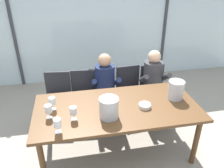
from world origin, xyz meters
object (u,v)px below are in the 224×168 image
object	(u,v)px
chair_near_curtain	(58,94)
wine_glass_center_pour	(48,109)
tasting_bowl	(145,106)
wine_glass_near_bucket	(52,101)
dining_table	(117,111)
wine_glass_by_left_taster	(57,123)
chair_center	(103,90)
person_charcoal_jacket	(154,81)
ice_bucket_secondary	(109,108)
wine_glass_spare_empty	(73,111)
ice_bucket_primary	(176,90)
wine_glass_by_right_taster	(104,100)
chair_near_window_right	(153,86)
person_navy_polo	(106,85)
chair_right_of_center	(129,87)

from	to	relation	value
chair_near_curtain	wine_glass_center_pour	size ratio (longest dim) A/B	4.99
tasting_bowl	wine_glass_near_bucket	size ratio (longest dim) A/B	0.90
dining_table	wine_glass_by_left_taster	xyz separation A→B (m)	(-0.74, -0.37, 0.19)
chair_center	tasting_bowl	distance (m)	1.14
wine_glass_center_pour	chair_center	bearing A→B (deg)	51.63
chair_near_curtain	wine_glass_by_left_taster	world-z (taller)	wine_glass_by_left_taster
person_charcoal_jacket	wine_glass_by_left_taster	distance (m)	1.94
ice_bucket_secondary	wine_glass_spare_empty	bearing A→B (deg)	176.00
ice_bucket_primary	wine_glass_by_left_taster	xyz separation A→B (m)	(-1.57, -0.42, -0.02)
chair_near_curtain	wine_glass_by_right_taster	bearing A→B (deg)	-48.36
person_charcoal_jacket	ice_bucket_primary	bearing A→B (deg)	-85.97
dining_table	chair_near_window_right	distance (m)	1.26
person_charcoal_jacket	ice_bucket_secondary	bearing A→B (deg)	-131.55
ice_bucket_secondary	wine_glass_by_left_taster	distance (m)	0.62
person_charcoal_jacket	wine_glass_by_left_taster	bearing A→B (deg)	-140.80
wine_glass_by_left_taster	chair_near_curtain	bearing A→B (deg)	92.64
tasting_bowl	wine_glass_spare_empty	xyz separation A→B (m)	(-0.91, -0.09, 0.09)
chair_center	wine_glass_spare_empty	bearing A→B (deg)	-120.84
wine_glass_by_left_taster	wine_glass_near_bucket	bearing A→B (deg)	98.95
chair_near_curtain	wine_glass_near_bucket	distance (m)	0.93
person_navy_polo	person_charcoal_jacket	world-z (taller)	same
chair_near_curtain	person_navy_polo	world-z (taller)	person_navy_polo
chair_near_curtain	wine_glass_center_pour	bearing A→B (deg)	-85.39
chair_near_window_right	ice_bucket_primary	distance (m)	0.94
wine_glass_spare_empty	wine_glass_by_left_taster	bearing A→B (deg)	-131.54
wine_glass_center_pour	person_charcoal_jacket	bearing A→B (deg)	27.48
chair_center	wine_glass_by_left_taster	xyz separation A→B (m)	(-0.69, -1.31, 0.38)
wine_glass_spare_empty	chair_near_curtain	bearing A→B (deg)	102.06
ice_bucket_secondary	wine_glass_near_bucket	bearing A→B (deg)	156.05
chair_near_curtain	person_navy_polo	bearing A→B (deg)	-3.50
wine_glass_by_left_taster	ice_bucket_primary	bearing A→B (deg)	15.15
ice_bucket_primary	tasting_bowl	distance (m)	0.51
wine_glass_near_bucket	wine_glass_by_right_taster	bearing A→B (deg)	-8.35
person_navy_polo	wine_glass_by_left_taster	xyz separation A→B (m)	(-0.72, -1.16, 0.21)
chair_right_of_center	wine_glass_spare_empty	size ratio (longest dim) A/B	4.99
tasting_bowl	chair_center	bearing A→B (deg)	110.95
wine_glass_spare_empty	chair_center	bearing A→B (deg)	65.08
chair_right_of_center	wine_glass_center_pour	bearing A→B (deg)	-145.87
dining_table	person_navy_polo	size ratio (longest dim) A/B	1.79
person_charcoal_jacket	wine_glass_near_bucket	size ratio (longest dim) A/B	6.83
dining_table	ice_bucket_primary	distance (m)	0.85
dining_table	ice_bucket_secondary	xyz separation A→B (m)	(-0.15, -0.20, 0.21)
chair_right_of_center	tasting_bowl	distance (m)	1.08
chair_near_window_right	wine_glass_center_pour	bearing A→B (deg)	-147.75
person_charcoal_jacket	chair_near_window_right	bearing A→B (deg)	71.52
chair_near_curtain	chair_center	xyz separation A→B (m)	(0.75, 0.00, 0.00)
chair_center	wine_glass_by_right_taster	xyz separation A→B (m)	(-0.12, -0.94, 0.38)
person_charcoal_jacket	chair_right_of_center	bearing A→B (deg)	159.32
person_navy_polo	tasting_bowl	world-z (taller)	person_navy_polo
person_navy_polo	wine_glass_spare_empty	bearing A→B (deg)	-116.50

